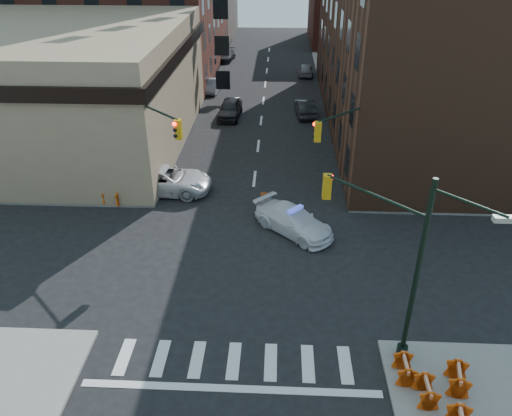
# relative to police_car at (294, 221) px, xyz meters

# --- Properties ---
(ground) EXTENTS (140.00, 140.00, 0.00)m
(ground) POSITION_rel_police_car_xyz_m (-2.59, -3.18, -0.73)
(ground) COLOR black
(ground) RESTS_ON ground
(sidewalk_nw) EXTENTS (34.00, 54.50, 0.15)m
(sidewalk_nw) POSITION_rel_police_car_xyz_m (-25.59, 29.57, -0.66)
(sidewalk_nw) COLOR gray
(sidewalk_nw) RESTS_ON ground
(sidewalk_ne) EXTENTS (34.00, 54.50, 0.15)m
(sidewalk_ne) POSITION_rel_police_car_xyz_m (20.41, 29.57, -0.66)
(sidewalk_ne) COLOR gray
(sidewalk_ne) RESTS_ON ground
(bank_building) EXTENTS (22.00, 22.00, 9.00)m
(bank_building) POSITION_rel_police_car_xyz_m (-19.59, 13.32, 3.77)
(bank_building) COLOR #948460
(bank_building) RESTS_ON ground
(commercial_row_ne) EXTENTS (14.00, 34.00, 14.00)m
(commercial_row_ne) POSITION_rel_police_car_xyz_m (10.41, 19.32, 6.27)
(commercial_row_ne) COLOR #4F2E1F
(commercial_row_ne) RESTS_ON ground
(filler_ne) EXTENTS (16.00, 16.00, 12.00)m
(filler_ne) POSITION_rel_police_car_xyz_m (11.41, 54.82, 5.27)
(filler_ne) COLOR #58251B
(filler_ne) RESTS_ON ground
(signal_pole_se) EXTENTS (5.40, 5.27, 8.00)m
(signal_pole_se) POSITION_rel_police_car_xyz_m (3.45, -8.70, 3.88)
(signal_pole_se) COLOR black
(signal_pole_se) RESTS_ON sidewalk_se
(signal_pole_nw) EXTENTS (3.58, 3.67, 8.00)m
(signal_pole_nw) POSITION_rel_police_car_xyz_m (-8.44, 2.16, 3.61)
(signal_pole_nw) COLOR black
(signal_pole_nw) RESTS_ON sidewalk_nw
(signal_pole_ne) EXTENTS (3.67, 3.58, 8.00)m
(signal_pole_ne) POSITION_rel_police_car_xyz_m (3.25, 2.17, 3.61)
(signal_pole_ne) COLOR black
(signal_pole_ne) RESTS_ON sidewalk_ne
(tree_ne_near) EXTENTS (3.00, 3.00, 4.85)m
(tree_ne_near) POSITION_rel_police_car_xyz_m (4.91, 22.82, 2.76)
(tree_ne_near) COLOR black
(tree_ne_near) RESTS_ON sidewalk_ne
(tree_ne_far) EXTENTS (3.00, 3.00, 4.85)m
(tree_ne_far) POSITION_rel_police_car_xyz_m (4.91, 30.82, 2.76)
(tree_ne_far) COLOR black
(tree_ne_far) RESTS_ON sidewalk_ne
(police_car) EXTENTS (5.07, 4.95, 1.46)m
(police_car) POSITION_rel_police_car_xyz_m (0.00, 0.00, 0.00)
(police_car) COLOR white
(police_car) RESTS_ON ground
(pickup) EXTENTS (6.33, 3.25, 1.71)m
(pickup) POSITION_rel_police_car_xyz_m (-8.39, 4.65, 0.12)
(pickup) COLOR silver
(pickup) RESTS_ON ground
(parked_car_wnear) EXTENTS (2.22, 4.93, 1.64)m
(parked_car_wnear) POSITION_rel_police_car_xyz_m (-5.49, 19.65, 0.09)
(parked_car_wnear) COLOR black
(parked_car_wnear) RESTS_ON ground
(parked_car_wfar) EXTENTS (1.72, 4.08, 1.31)m
(parked_car_wfar) POSITION_rel_police_car_xyz_m (-8.09, 27.67, -0.08)
(parked_car_wfar) COLOR gray
(parked_car_wfar) RESTS_ON ground
(parked_car_wdeep) EXTENTS (2.43, 4.78, 1.33)m
(parked_car_wdeep) POSITION_rel_police_car_xyz_m (-8.09, 41.90, -0.07)
(parked_car_wdeep) COLOR black
(parked_car_wdeep) RESTS_ON ground
(parked_car_enear) EXTENTS (2.00, 4.63, 1.48)m
(parked_car_enear) POSITION_rel_police_car_xyz_m (1.42, 20.49, 0.01)
(parked_car_enear) COLOR black
(parked_car_enear) RESTS_ON ground
(parked_car_efar) EXTENTS (1.84, 4.16, 1.39)m
(parked_car_efar) POSITION_rel_police_car_xyz_m (2.05, 34.82, -0.04)
(parked_car_efar) COLOR gray
(parked_car_efar) RESTS_ON ground
(pedestrian_a) EXTENTS (0.67, 0.65, 1.55)m
(pedestrian_a) POSITION_rel_police_car_xyz_m (-10.62, 4.33, 0.20)
(pedestrian_a) COLOR black
(pedestrian_a) RESTS_ON sidewalk_nw
(pedestrian_b) EXTENTS (1.02, 0.96, 1.67)m
(pedestrian_b) POSITION_rel_police_car_xyz_m (-13.91, 3.37, 0.25)
(pedestrian_b) COLOR black
(pedestrian_b) RESTS_ON sidewalk_nw
(pedestrian_c) EXTENTS (0.96, 1.03, 1.70)m
(pedestrian_c) POSITION_rel_police_car_xyz_m (-15.59, 3.22, 0.27)
(pedestrian_c) COLOR #202631
(pedestrian_c) RESTS_ON sidewalk_nw
(barrel_road) EXTENTS (0.68, 0.68, 0.94)m
(barrel_road) POSITION_rel_police_car_xyz_m (-1.76, 2.82, -0.26)
(barrel_road) COLOR #C96909
(barrel_road) RESTS_ON ground
(barrel_bank) EXTENTS (0.65, 0.65, 0.98)m
(barrel_bank) POSITION_rel_police_car_xyz_m (-7.46, 4.90, -0.24)
(barrel_bank) COLOR red
(barrel_bank) RESTS_ON ground
(barricade_se_a) EXTENTS (0.60, 1.17, 0.87)m
(barricade_se_a) POSITION_rel_police_car_xyz_m (4.04, -10.65, -0.14)
(barricade_se_a) COLOR #E43B0A
(barricade_se_a) RESTS_ON sidewalk_se
(barricade_se_b) EXTENTS (0.86, 1.36, 0.94)m
(barricade_se_b) POSITION_rel_police_car_xyz_m (5.91, -11.06, -0.11)
(barricade_se_b) COLOR #DA5D0A
(barricade_se_b) RESTS_ON sidewalk_se
(barricade_se_c) EXTENTS (0.60, 1.18, 0.88)m
(barricade_se_c) POSITION_rel_police_car_xyz_m (4.61, -11.68, -0.14)
(barricade_se_c) COLOR #EA610B
(barricade_se_c) RESTS_ON sidewalk_se
(barricade_nw_a) EXTENTS (1.29, 0.81, 0.90)m
(barricade_nw_a) POSITION_rel_police_car_xyz_m (-11.28, 2.52, -0.13)
(barricade_nw_a) COLOR #C45F09
(barricade_nw_a) RESTS_ON sidewalk_nw
(barricade_nw_b) EXTENTS (1.25, 0.79, 0.87)m
(barricade_nw_b) POSITION_rel_police_car_xyz_m (-11.89, 3.29, -0.15)
(barricade_nw_b) COLOR #D26309
(barricade_nw_b) RESTS_ON sidewalk_nw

